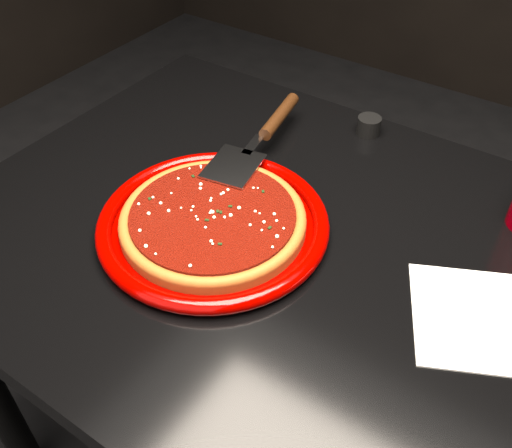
{
  "coord_description": "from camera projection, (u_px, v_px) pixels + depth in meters",
  "views": [
    {
      "loc": [
        0.25,
        -0.55,
        1.36
      ],
      "look_at": [
        -0.11,
        -0.02,
        0.77
      ],
      "focal_mm": 40.0,
      "sensor_mm": 36.0,
      "label": 1
    }
  ],
  "objects": [
    {
      "name": "table",
      "position": [
        310.0,
        391.0,
        1.1
      ],
      "size": [
        1.2,
        0.8,
        0.75
      ],
      "primitive_type": "cube",
      "color": "black",
      "rests_on": "floor"
    },
    {
      "name": "plate",
      "position": [
        213.0,
        223.0,
        0.89
      ],
      "size": [
        0.39,
        0.39,
        0.03
      ],
      "primitive_type": "cylinder",
      "rotation": [
        0.0,
        0.0,
        -0.07
      ],
      "color": "#730100",
      "rests_on": "table"
    },
    {
      "name": "pizza_crust",
      "position": [
        213.0,
        221.0,
        0.88
      ],
      "size": [
        0.31,
        0.31,
        0.01
      ],
      "primitive_type": "cylinder",
      "rotation": [
        0.0,
        0.0,
        -0.07
      ],
      "color": "brown",
      "rests_on": "plate"
    },
    {
      "name": "pizza_crust_rim",
      "position": [
        213.0,
        218.0,
        0.88
      ],
      "size": [
        0.31,
        0.31,
        0.02
      ],
      "primitive_type": "torus",
      "rotation": [
        0.0,
        0.0,
        -0.07
      ],
      "color": "brown",
      "rests_on": "plate"
    },
    {
      "name": "pizza_sauce",
      "position": [
        213.0,
        215.0,
        0.87
      ],
      "size": [
        0.27,
        0.27,
        0.01
      ],
      "primitive_type": "cylinder",
      "rotation": [
        0.0,
        0.0,
        -0.07
      ],
      "color": "#620E06",
      "rests_on": "plate"
    },
    {
      "name": "parmesan_dusting",
      "position": [
        212.0,
        212.0,
        0.87
      ],
      "size": [
        0.25,
        0.25,
        0.01
      ],
      "primitive_type": null,
      "color": "#FEF3CA",
      "rests_on": "plate"
    },
    {
      "name": "basil_flecks",
      "position": [
        213.0,
        212.0,
        0.87
      ],
      "size": [
        0.23,
        0.23,
        0.0
      ],
      "primitive_type": null,
      "color": "black",
      "rests_on": "plate"
    },
    {
      "name": "pizza_server",
      "position": [
        260.0,
        137.0,
        1.0
      ],
      "size": [
        0.16,
        0.36,
        0.03
      ],
      "primitive_type": null,
      "rotation": [
        0.0,
        0.0,
        0.18
      ],
      "color": "#B1B3B7",
      "rests_on": "plate"
    },
    {
      "name": "napkin_a",
      "position": [
        479.0,
        318.0,
        0.76
      ],
      "size": [
        0.24,
        0.24,
        0.0
      ],
      "primitive_type": "cube",
      "rotation": [
        0.0,
        0.0,
        0.45
      ],
      "color": "white",
      "rests_on": "table"
    },
    {
      "name": "ramekin",
      "position": [
        369.0,
        126.0,
        1.08
      ],
      "size": [
        0.05,
        0.05,
        0.03
      ],
      "primitive_type": "cylinder",
      "rotation": [
        0.0,
        0.0,
        -0.18
      ],
      "color": "black",
      "rests_on": "table"
    }
  ]
}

